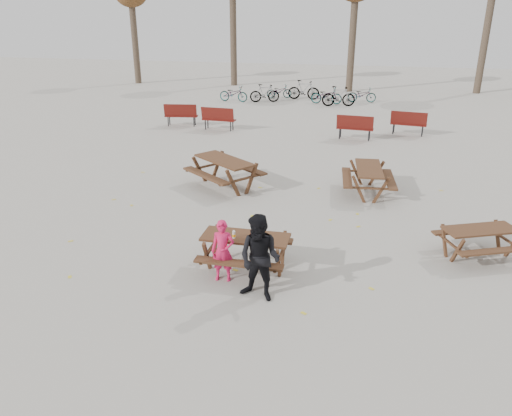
% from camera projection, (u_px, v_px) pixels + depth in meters
% --- Properties ---
extents(ground, '(80.00, 80.00, 0.00)m').
position_uv_depth(ground, '(246.00, 269.00, 10.56)').
color(ground, gray).
rests_on(ground, ground).
extents(main_picnic_table, '(1.80, 1.45, 0.78)m').
position_uv_depth(main_picnic_table, '(246.00, 244.00, 10.34)').
color(main_picnic_table, '#372014').
rests_on(main_picnic_table, ground).
extents(food_tray, '(0.18, 0.11, 0.03)m').
position_uv_depth(food_tray, '(264.00, 238.00, 10.13)').
color(food_tray, silver).
rests_on(food_tray, main_picnic_table).
extents(bread_roll, '(0.14, 0.06, 0.05)m').
position_uv_depth(bread_roll, '(264.00, 236.00, 10.11)').
color(bread_roll, tan).
rests_on(bread_roll, food_tray).
extents(soda_bottle, '(0.07, 0.07, 0.17)m').
position_uv_depth(soda_bottle, '(234.00, 235.00, 10.15)').
color(soda_bottle, silver).
rests_on(soda_bottle, main_picnic_table).
extents(child, '(0.50, 0.36, 1.29)m').
position_uv_depth(child, '(223.00, 251.00, 9.93)').
color(child, '#D31A4F').
rests_on(child, ground).
extents(adult, '(0.95, 0.82, 1.70)m').
position_uv_depth(adult, '(260.00, 258.00, 9.20)').
color(adult, black).
rests_on(adult, ground).
extents(picnic_table_east, '(1.95, 1.79, 0.68)m').
position_uv_depth(picnic_table_east, '(478.00, 243.00, 10.97)').
color(picnic_table_east, '#372014').
rests_on(picnic_table_east, ground).
extents(picnic_table_north, '(2.66, 2.58, 0.89)m').
position_uv_depth(picnic_table_north, '(225.00, 173.00, 15.16)').
color(picnic_table_north, '#372014').
rests_on(picnic_table_north, ground).
extents(picnic_table_far, '(1.64, 1.97, 0.80)m').
position_uv_depth(picnic_table_far, '(368.00, 181.00, 14.68)').
color(picnic_table_far, '#372014').
rests_on(picnic_table_far, ground).
extents(park_bench_row, '(11.76, 1.98, 1.03)m').
position_uv_depth(park_bench_row, '(288.00, 120.00, 21.82)').
color(park_bench_row, maroon).
rests_on(park_bench_row, ground).
extents(bicycle_row, '(8.97, 2.85, 1.12)m').
position_uv_depth(bicycle_row, '(302.00, 94.00, 28.69)').
color(bicycle_row, black).
rests_on(bicycle_row, ground).
extents(fallen_leaves, '(11.00, 11.00, 0.01)m').
position_uv_depth(fallen_leaves, '(288.00, 224.00, 12.72)').
color(fallen_leaves, gold).
rests_on(fallen_leaves, ground).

